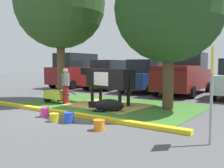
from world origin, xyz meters
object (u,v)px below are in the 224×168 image
object	(u,v)px
pickup_truck_maroon	(184,75)
calf_lying	(108,106)
sedan_red	(109,75)
person_handler	(66,85)
wheelbarrow	(55,95)
bucket_pink	(45,112)
parking_sign	(212,76)
bucket_blue	(69,117)
suv_dark_grey	(76,70)
shade_tree_left	(60,3)
sedan_blue	(145,76)
cow_holstein	(108,79)
bucket_orange	(99,125)
shade_tree_right	(169,8)
bucket_yellow	(54,117)

from	to	relation	value
pickup_truck_maroon	calf_lying	bearing A→B (deg)	-92.54
sedan_red	person_handler	bearing A→B (deg)	-69.70
calf_lying	wheelbarrow	distance (m)	3.15
person_handler	bucket_pink	bearing A→B (deg)	-59.78
parking_sign	wheelbarrow	bearing A→B (deg)	163.42
bucket_blue	wheelbarrow	bearing A→B (deg)	143.14
suv_dark_grey	parking_sign	bearing A→B (deg)	-35.69
shade_tree_left	person_handler	distance (m)	3.78
bucket_pink	sedan_blue	xyz separation A→B (m)	(-0.90, 8.84, 0.82)
cow_holstein	bucket_orange	bearing A→B (deg)	-57.19
shade_tree_right	bucket_yellow	world-z (taller)	shade_tree_right
shade_tree_left	sedan_blue	xyz separation A→B (m)	(1.24, 6.03, -3.52)
shade_tree_left	parking_sign	size ratio (longest dim) A/B	3.11
sedan_red	wheelbarrow	bearing A→B (deg)	-74.42
person_handler	sedan_blue	bearing A→B (deg)	86.22
suv_dark_grey	pickup_truck_maroon	world-z (taller)	suv_dark_grey
sedan_blue	pickup_truck_maroon	size ratio (longest dim) A/B	0.82
pickup_truck_maroon	shade_tree_left	bearing A→B (deg)	-120.53
calf_lying	parking_sign	size ratio (longest dim) A/B	0.62
bucket_blue	sedan_blue	distance (m)	9.29
parking_sign	pickup_truck_maroon	size ratio (longest dim) A/B	0.39
calf_lying	bucket_yellow	size ratio (longest dim) A/B	4.39
shade_tree_left	bucket_pink	distance (m)	5.60
shade_tree_left	bucket_yellow	distance (m)	6.10
person_handler	suv_dark_grey	xyz separation A→B (m)	(-5.24, 6.30, 0.43)
parking_sign	shade_tree_right	bearing A→B (deg)	124.90
shade_tree_right	sedan_red	size ratio (longest dim) A/B	1.33
bucket_pink	bucket_yellow	xyz separation A→B (m)	(0.78, -0.29, -0.03)
parking_sign	bucket_yellow	distance (m)	4.69
wheelbarrow	bucket_yellow	bearing A→B (deg)	-43.11
shade_tree_right	parking_sign	world-z (taller)	shade_tree_right
shade_tree_left	cow_holstein	bearing A→B (deg)	9.48
wheelbarrow	bucket_yellow	size ratio (longest dim) A/B	5.38
bucket_yellow	bucket_blue	xyz separation A→B (m)	(0.49, 0.14, 0.03)
parking_sign	shade_tree_left	bearing A→B (deg)	159.82
shade_tree_left	pickup_truck_maroon	size ratio (longest dim) A/B	1.20
calf_lying	parking_sign	bearing A→B (deg)	-23.89
shade_tree_right	wheelbarrow	xyz separation A→B (m)	(-4.73, -1.36, -3.45)
person_handler	shade_tree_right	bearing A→B (deg)	17.29
bucket_yellow	bucket_orange	world-z (taller)	bucket_orange
sedan_red	cow_holstein	bearing A→B (deg)	-54.65
wheelbarrow	parking_sign	distance (m)	7.55
wheelbarrow	bucket_pink	size ratio (longest dim) A/B	5.17
wheelbarrow	sedan_red	world-z (taller)	sedan_red
bucket_yellow	sedan_blue	bearing A→B (deg)	100.43
person_handler	bucket_orange	world-z (taller)	person_handler
parking_sign	bucket_orange	size ratio (longest dim) A/B	6.71
shade_tree_left	calf_lying	size ratio (longest dim) A/B	4.99
sedan_red	sedan_blue	world-z (taller)	same
cow_holstein	bucket_orange	distance (m)	4.32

